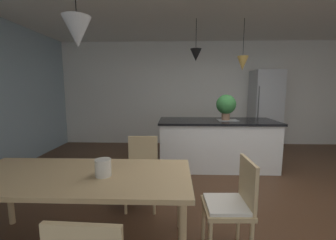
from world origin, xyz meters
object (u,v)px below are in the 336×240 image
Objects in this scene: potted_plant_on_island at (226,105)px; chair_kitchen_end at (232,203)px; vase_on_dining_table at (103,168)px; kitchen_island at (216,143)px; refrigerator at (265,110)px; chair_far_right at (142,169)px; dining_table at (78,181)px.

chair_kitchen_end is at bearing -100.86° from potted_plant_on_island.
vase_on_dining_table is at bearing -178.25° from chair_kitchen_end.
kitchen_island is at bearing 82.99° from chair_kitchen_end.
vase_on_dining_table is (-1.40, -2.25, 0.34)m from kitchen_island.
potted_plant_on_island is (0.43, 2.22, 0.71)m from chair_kitchen_end.
chair_kitchen_end is 0.40× the size of kitchen_island.
refrigerator is 1.99m from potted_plant_on_island.
chair_far_right is at bearing 139.10° from chair_kitchen_end.
chair_kitchen_end is at bearing 0.06° from dining_table.
refrigerator is (1.74, 3.70, 0.49)m from chair_kitchen_end.
kitchen_island reaches higher than chair_kitchen_end.
vase_on_dining_table is at bearing -121.94° from kitchen_island.
vase_on_dining_table is at bearing -127.49° from refrigerator.
chair_far_right is 0.45× the size of refrigerator.
vase_on_dining_table is at bearing -124.65° from potted_plant_on_island.
chair_far_right reaches higher than dining_table.
dining_table is at bearing -129.11° from potted_plant_on_island.
potted_plant_on_island reaches higher than chair_far_right.
chair_far_right and chair_kitchen_end have the same top height.
kitchen_island is 2.14m from refrigerator.
dining_table is at bearing -130.05° from refrigerator.
chair_far_right is at bearing 76.21° from vase_on_dining_table.
kitchen_island is at bearing 53.34° from dining_table.
chair_far_right is at bearing -133.66° from potted_plant_on_island.
kitchen_island is 1.11× the size of refrigerator.
kitchen_island is 0.74m from potted_plant_on_island.
refrigerator reaches higher than kitchen_island.
refrigerator is at bearing 49.95° from dining_table.
refrigerator is (2.66, 2.90, 0.49)m from chair_far_right.
potted_plant_on_island is at bearing -131.41° from refrigerator.
dining_table is at bearing 172.42° from vase_on_dining_table.
refrigerator reaches higher than chair_far_right.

